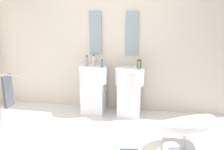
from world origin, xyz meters
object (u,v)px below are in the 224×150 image
soap_bottle_grey (87,61)px  soap_bottle_black (140,64)px  soap_bottle_white (94,60)px  soap_bottle_blue (102,64)px  pedestal_sink_right (130,89)px  lounge_chair (185,128)px  soap_bottle_amber (138,64)px  pedestal_sink_left (94,87)px  soap_bottle_green (139,65)px  towel_rack (6,92)px

soap_bottle_grey → soap_bottle_black: (0.96, -0.01, -0.02)m
soap_bottle_white → soap_bottle_blue: bearing=-38.7°
pedestal_sink_right → lounge_chair: 1.40m
soap_bottle_blue → soap_bottle_amber: 0.64m
pedestal_sink_left → lounge_chair: pedestal_sink_left is taller
soap_bottle_grey → soap_bottle_amber: soap_bottle_grey is taller
soap_bottle_green → soap_bottle_amber: 0.16m
pedestal_sink_left → soap_bottle_amber: (0.79, 0.12, 0.45)m
towel_rack → pedestal_sink_right: bearing=26.4°
lounge_chair → soap_bottle_green: (-0.69, 1.06, 0.59)m
pedestal_sink_right → soap_bottle_amber: (0.13, 0.12, 0.45)m
towel_rack → soap_bottle_green: bearing=23.5°
pedestal_sink_right → soap_bottle_amber: bearing=42.5°
pedestal_sink_left → towel_rack: 1.47m
lounge_chair → towel_rack: 2.70m
soap_bottle_white → soap_bottle_green: bearing=-13.8°
soap_bottle_grey → soap_bottle_blue: soap_bottle_grey is taller
pedestal_sink_right → towel_rack: 2.04m
soap_bottle_green → towel_rack: bearing=-156.5°
soap_bottle_black → soap_bottle_blue: soap_bottle_black is taller
soap_bottle_black → soap_bottle_blue: size_ratio=1.10×
soap_bottle_amber → pedestal_sink_left: bearing=-171.7°
soap_bottle_white → soap_bottle_grey: bearing=-138.4°
pedestal_sink_right → soap_bottle_white: bearing=166.4°
soap_bottle_blue → pedestal_sink_left: bearing=-172.9°
pedestal_sink_left → soap_bottle_blue: (0.16, 0.02, 0.45)m
towel_rack → soap_bottle_blue: size_ratio=6.49×
lounge_chair → soap_bottle_blue: bearing=140.5°
pedestal_sink_right → lounge_chair: (0.86, -1.10, -0.13)m
soap_bottle_black → soap_bottle_amber: 0.06m
pedestal_sink_left → lounge_chair: size_ratio=0.88×
towel_rack → soap_bottle_black: bearing=26.0°
towel_rack → soap_bottle_green: soap_bottle_green is taller
lounge_chair → towel_rack: bearing=175.7°
soap_bottle_amber → soap_bottle_white: bearing=176.3°
towel_rack → soap_bottle_grey: 1.45m
pedestal_sink_right → soap_bottle_black: soap_bottle_black is taller
towel_rack → lounge_chair: bearing=-4.3°
pedestal_sink_left → soap_bottle_white: size_ratio=4.97×
soap_bottle_grey → soap_bottle_amber: size_ratio=1.39×
soap_bottle_white → soap_bottle_black: 0.86m
soap_bottle_grey → soap_bottle_white: bearing=41.6°
pedestal_sink_left → soap_bottle_green: (0.83, -0.04, 0.46)m
lounge_chair → soap_bottle_white: 2.09m
soap_bottle_white → soap_bottle_blue: size_ratio=1.32×
lounge_chair → soap_bottle_blue: (-1.36, 1.12, 0.58)m
lounge_chair → soap_bottle_amber: bearing=120.9°
pedestal_sink_right → towel_rack: bearing=-153.6°
pedestal_sink_right → soap_bottle_white: size_ratio=4.97×
soap_bottle_green → soap_bottle_blue: (-0.67, 0.06, -0.01)m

